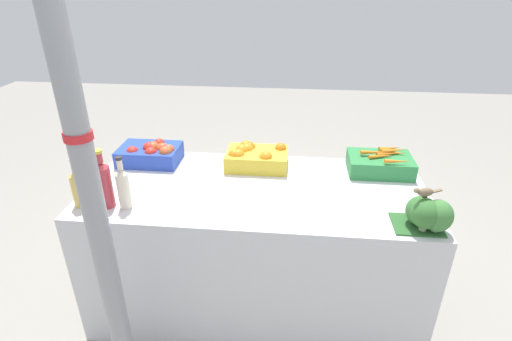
# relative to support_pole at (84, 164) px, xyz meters

# --- Properties ---
(ground_plane) EXTENTS (10.00, 10.00, 0.00)m
(ground_plane) POSITION_rel_support_pole_xyz_m (0.56, 0.66, -1.24)
(ground_plane) COLOR gray
(market_table) EXTENTS (1.84, 0.83, 0.81)m
(market_table) POSITION_rel_support_pole_xyz_m (0.56, 0.66, -0.84)
(market_table) COLOR silver
(market_table) RESTS_ON ground_plane
(support_pole) EXTENTS (0.10, 0.10, 2.48)m
(support_pole) POSITION_rel_support_pole_xyz_m (0.00, 0.00, 0.00)
(support_pole) COLOR gray
(support_pole) RESTS_ON ground_plane
(apple_crate) EXTENTS (0.36, 0.25, 0.14)m
(apple_crate) POSITION_rel_support_pole_xyz_m (-0.10, 0.90, -0.37)
(apple_crate) COLOR #2847B7
(apple_crate) RESTS_ON market_table
(orange_crate) EXTENTS (0.36, 0.25, 0.14)m
(orange_crate) POSITION_rel_support_pole_xyz_m (0.52, 0.92, -0.37)
(orange_crate) COLOR gold
(orange_crate) RESTS_ON market_table
(carrot_crate) EXTENTS (0.36, 0.25, 0.13)m
(carrot_crate) POSITION_rel_support_pole_xyz_m (1.26, 0.91, -0.38)
(carrot_crate) COLOR #2D8442
(carrot_crate) RESTS_ON market_table
(broccoli_pile) EXTENTS (0.24, 0.20, 0.16)m
(broccoli_pile) POSITION_rel_support_pole_xyz_m (1.36, 0.34, -0.35)
(broccoli_pile) COLOR #2D602D
(broccoli_pile) RESTS_ON market_table
(juice_bottle_golden) EXTENTS (0.08, 0.08, 0.26)m
(juice_bottle_golden) POSITION_rel_support_pole_xyz_m (-0.29, 0.40, -0.33)
(juice_bottle_golden) COLOR gold
(juice_bottle_golden) RESTS_ON market_table
(juice_bottle_ruby) EXTENTS (0.08, 0.08, 0.30)m
(juice_bottle_ruby) POSITION_rel_support_pole_xyz_m (-0.16, 0.40, -0.30)
(juice_bottle_ruby) COLOR #B2333D
(juice_bottle_ruby) RESTS_ON market_table
(juice_bottle_cloudy) EXTENTS (0.06, 0.06, 0.27)m
(juice_bottle_cloudy) POSITION_rel_support_pole_xyz_m (-0.07, 0.40, -0.32)
(juice_bottle_cloudy) COLOR beige
(juice_bottle_cloudy) RESTS_ON market_table
(sparrow_bird) EXTENTS (0.13, 0.05, 0.05)m
(sparrow_bird) POSITION_rel_support_pole_xyz_m (1.33, 0.35, -0.24)
(sparrow_bird) COLOR #4C3D2D
(sparrow_bird) RESTS_ON broccoli_pile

